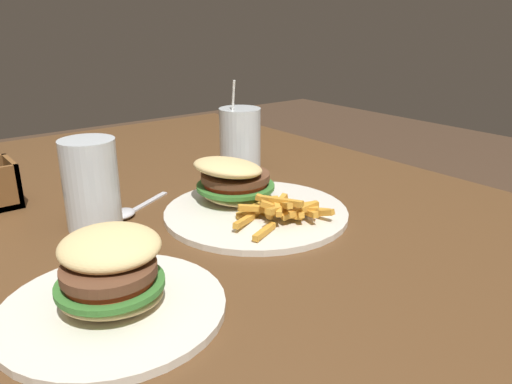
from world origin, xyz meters
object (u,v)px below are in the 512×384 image
juice_glass (240,143)px  spoon (126,212)px  meal_plate_far (112,287)px  beer_glass (91,187)px  meal_plate_near (246,196)px

juice_glass → spoon: size_ratio=1.36×
meal_plate_far → beer_glass: bearing=-16.7°
meal_plate_near → meal_plate_far: bearing=116.8°
meal_plate_near → meal_plate_far: size_ratio=1.20×
spoon → beer_glass: bearing=-17.5°
meal_plate_near → meal_plate_far: (-0.15, 0.30, 0.00)m
meal_plate_near → spoon: bearing=58.1°
meal_plate_near → beer_glass: size_ratio=2.17×
juice_glass → meal_plate_far: 0.55m
juice_glass → beer_glass: bearing=104.8°
meal_plate_far → meal_plate_near: bearing=-63.2°
meal_plate_near → beer_glass: (0.10, 0.23, 0.04)m
beer_glass → meal_plate_far: (-0.25, 0.07, -0.04)m
juice_glass → spoon: bearing=105.3°
meal_plate_near → spoon: size_ratio=2.11×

